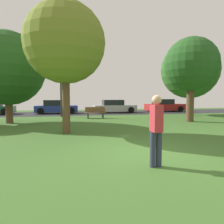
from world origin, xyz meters
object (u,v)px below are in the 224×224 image
object	(u,v)px
oak_tree_center	(65,43)
oak_tree_right	(190,70)
oak_tree_left	(191,65)
parked_car_blue	(56,107)
parked_car_red	(164,106)
birch_tree_lone	(8,69)
person_walking	(156,127)
park_bench	(95,113)
street_lamp_post	(61,91)
parked_car_silver	(114,107)

from	to	relation	value
oak_tree_center	oak_tree_right	size ratio (longest dim) A/B	0.87
oak_tree_left	parked_car_blue	distance (m)	13.62
oak_tree_right	parked_car_red	size ratio (longest dim) A/B	1.53
parked_car_blue	birch_tree_lone	bearing A→B (deg)	-108.87
birch_tree_lone	oak_tree_center	bearing A→B (deg)	-51.21
parked_car_red	oak_tree_center	bearing A→B (deg)	-132.63
person_walking	parked_car_red	xyz separation A→B (m)	(9.16, 17.48, -0.31)
oak_tree_right	park_bench	xyz separation A→B (m)	(-9.15, -1.12, -3.79)
oak_tree_right	oak_tree_left	bearing A→B (deg)	-122.61
park_bench	birch_tree_lone	bearing A→B (deg)	17.50
oak_tree_center	street_lamp_post	distance (m)	8.37
birch_tree_lone	parked_car_red	size ratio (longest dim) A/B	1.30
street_lamp_post	oak_tree_right	bearing A→B (deg)	-3.10
parked_car_silver	person_walking	bearing A→B (deg)	-99.87
oak_tree_center	parked_car_red	world-z (taller)	oak_tree_center
parked_car_silver	street_lamp_post	bearing A→B (deg)	-146.40
oak_tree_left	oak_tree_center	xyz separation A→B (m)	(-8.37, -2.77, 0.25)
oak_tree_left	parked_car_red	size ratio (longest dim) A/B	1.28
oak_tree_left	oak_tree_right	size ratio (longest dim) A/B	0.83
oak_tree_right	parked_car_blue	size ratio (longest dim) A/B	1.63
parked_car_silver	park_bench	bearing A→B (deg)	-117.67
oak_tree_left	park_bench	distance (m)	7.90
oak_tree_right	person_walking	size ratio (longest dim) A/B	3.95
birch_tree_lone	oak_tree_center	distance (m)	5.84
oak_tree_left	birch_tree_lone	bearing A→B (deg)	171.69
street_lamp_post	oak_tree_left	bearing A→B (deg)	-31.32
parked_car_silver	parked_car_red	xyz separation A→B (m)	(6.19, 0.44, 0.03)
person_walking	oak_tree_center	bearing A→B (deg)	22.68
parked_car_red	park_bench	size ratio (longest dim) A/B	2.82
oak_tree_center	parked_car_blue	world-z (taller)	oak_tree_center
birch_tree_lone	person_walking	size ratio (longest dim) A/B	3.36
street_lamp_post	person_walking	bearing A→B (deg)	-79.00
birch_tree_lone	parked_car_silver	world-z (taller)	birch_tree_lone
oak_tree_left	oak_tree_center	size ratio (longest dim) A/B	0.96
oak_tree_left	parked_car_silver	xyz separation A→B (m)	(-3.27, 9.06, -3.27)
parked_car_red	oak_tree_left	bearing A→B (deg)	-107.11
parked_car_red	birch_tree_lone	bearing A→B (deg)	-152.58
birch_tree_lone	street_lamp_post	bearing A→B (deg)	48.63
oak_tree_center	park_bench	bearing A→B (deg)	70.60
parked_car_red	street_lamp_post	distance (m)	12.56
parked_car_silver	street_lamp_post	xyz separation A→B (m)	(-5.56, -3.69, 1.61)
oak_tree_center	person_walking	world-z (taller)	oak_tree_center
oak_tree_right	parked_car_red	distance (m)	5.97
person_walking	street_lamp_post	xyz separation A→B (m)	(-2.59, 13.34, 1.27)
parked_car_silver	street_lamp_post	size ratio (longest dim) A/B	1.02
person_walking	parked_car_silver	bearing A→B (deg)	-9.55
oak_tree_left	oak_tree_center	world-z (taller)	oak_tree_center
oak_tree_right	parked_car_blue	world-z (taller)	oak_tree_right
street_lamp_post	parked_car_silver	bearing A→B (deg)	33.60
person_walking	parked_car_red	bearing A→B (deg)	-27.33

